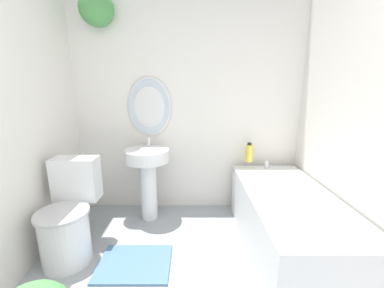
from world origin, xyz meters
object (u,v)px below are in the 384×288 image
Objects in this scene: shampoo_bottle at (249,153)px; toilet at (68,219)px; pedestal_sink at (148,170)px; bathtub at (287,221)px.

toilet is at bearing -156.46° from shampoo_bottle.
pedestal_sink is 1.07m from shampoo_bottle.
pedestal_sink is 1.37m from bathtub.
toilet is 1.77m from shampoo_bottle.
toilet is 0.54× the size of bathtub.
bathtub is 0.77m from shampoo_bottle.
toilet is 3.85× the size of shampoo_bottle.
pedestal_sink reaches higher than toilet.
bathtub is at bearing 2.21° from toilet.
bathtub is at bearing -22.22° from pedestal_sink.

